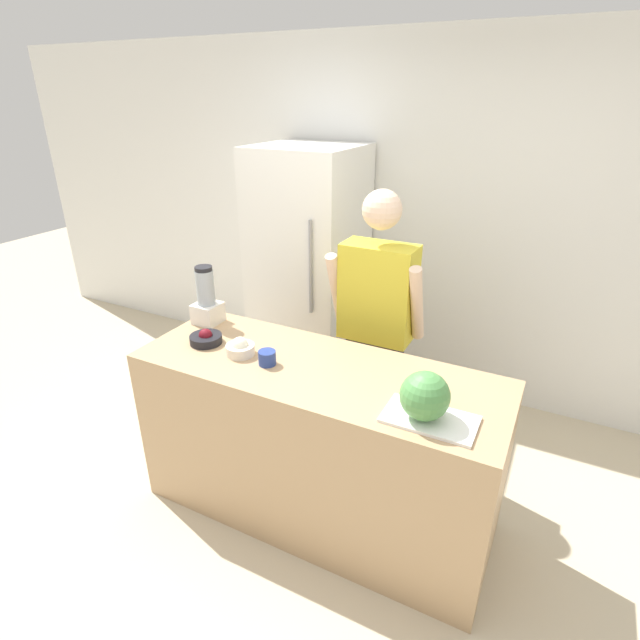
{
  "coord_description": "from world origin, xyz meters",
  "views": [
    {
      "loc": [
        1.01,
        -1.58,
        2.2
      ],
      "look_at": [
        0.0,
        0.38,
        1.19
      ],
      "focal_mm": 28.0,
      "sensor_mm": 36.0,
      "label": 1
    }
  ],
  "objects_px": {
    "bowl_small_blue": "(267,358)",
    "blender": "(207,300)",
    "person": "(376,328)",
    "bowl_cream": "(240,348)",
    "bowl_cherries": "(206,338)",
    "refrigerator": "(309,273)",
    "watermelon": "(425,396)"
  },
  "relations": [
    {
      "from": "refrigerator",
      "to": "person",
      "type": "distance_m",
      "value": 0.98
    },
    {
      "from": "person",
      "to": "watermelon",
      "type": "relative_size",
      "value": 8.2
    },
    {
      "from": "person",
      "to": "watermelon",
      "type": "height_order",
      "value": "person"
    },
    {
      "from": "refrigerator",
      "to": "blender",
      "type": "xyz_separation_m",
      "value": [
        -0.1,
        -1.08,
        0.15
      ]
    },
    {
      "from": "bowl_small_blue",
      "to": "blender",
      "type": "bearing_deg",
      "value": 155.6
    },
    {
      "from": "bowl_cream",
      "to": "blender",
      "type": "height_order",
      "value": "blender"
    },
    {
      "from": "person",
      "to": "bowl_small_blue",
      "type": "xyz_separation_m",
      "value": [
        -0.3,
        -0.75,
        0.09
      ]
    },
    {
      "from": "bowl_cream",
      "to": "blender",
      "type": "relative_size",
      "value": 0.43
    },
    {
      "from": "refrigerator",
      "to": "watermelon",
      "type": "distance_m",
      "value": 1.97
    },
    {
      "from": "refrigerator",
      "to": "blender",
      "type": "bearing_deg",
      "value": -95.31
    },
    {
      "from": "bowl_cherries",
      "to": "bowl_cream",
      "type": "bearing_deg",
      "value": -4.96
    },
    {
      "from": "person",
      "to": "bowl_cream",
      "type": "xyz_separation_m",
      "value": [
        -0.48,
        -0.73,
        0.09
      ]
    },
    {
      "from": "watermelon",
      "to": "blender",
      "type": "xyz_separation_m",
      "value": [
        -1.43,
        0.37,
        0.03
      ]
    },
    {
      "from": "person",
      "to": "blender",
      "type": "relative_size",
      "value": 4.91
    },
    {
      "from": "refrigerator",
      "to": "blender",
      "type": "distance_m",
      "value": 1.09
    },
    {
      "from": "refrigerator",
      "to": "person",
      "type": "height_order",
      "value": "refrigerator"
    },
    {
      "from": "bowl_cherries",
      "to": "bowl_small_blue",
      "type": "distance_m",
      "value": 0.43
    },
    {
      "from": "person",
      "to": "bowl_cherries",
      "type": "height_order",
      "value": "person"
    },
    {
      "from": "bowl_small_blue",
      "to": "blender",
      "type": "distance_m",
      "value": 0.66
    },
    {
      "from": "person",
      "to": "bowl_cherries",
      "type": "xyz_separation_m",
      "value": [
        -0.72,
        -0.71,
        0.08
      ]
    },
    {
      "from": "watermelon",
      "to": "bowl_small_blue",
      "type": "bearing_deg",
      "value": 173.3
    },
    {
      "from": "bowl_cherries",
      "to": "bowl_cream",
      "type": "height_order",
      "value": "bowl_cream"
    },
    {
      "from": "bowl_cream",
      "to": "blender",
      "type": "xyz_separation_m",
      "value": [
        -0.41,
        0.24,
        0.11
      ]
    },
    {
      "from": "refrigerator",
      "to": "bowl_small_blue",
      "type": "relative_size",
      "value": 20.77
    },
    {
      "from": "watermelon",
      "to": "blender",
      "type": "bearing_deg",
      "value": 165.64
    },
    {
      "from": "refrigerator",
      "to": "watermelon",
      "type": "height_order",
      "value": "refrigerator"
    },
    {
      "from": "refrigerator",
      "to": "bowl_cherries",
      "type": "xyz_separation_m",
      "value": [
        0.06,
        -1.3,
        0.04
      ]
    },
    {
      "from": "bowl_cream",
      "to": "watermelon",
      "type": "bearing_deg",
      "value": -6.83
    },
    {
      "from": "person",
      "to": "bowl_small_blue",
      "type": "relative_size",
      "value": 19.18
    },
    {
      "from": "watermelon",
      "to": "bowl_small_blue",
      "type": "xyz_separation_m",
      "value": [
        -0.84,
        0.1,
        -0.08
      ]
    },
    {
      "from": "watermelon",
      "to": "blender",
      "type": "height_order",
      "value": "blender"
    },
    {
      "from": "bowl_cherries",
      "to": "bowl_cream",
      "type": "xyz_separation_m",
      "value": [
        0.25,
        -0.02,
        0.01
      ]
    }
  ]
}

